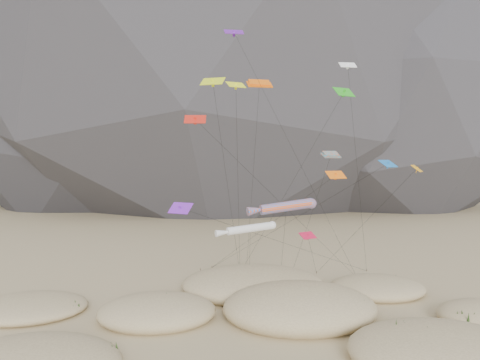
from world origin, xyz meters
The scene contains 9 objects.
ground centered at (0.00, 0.00, 0.00)m, with size 500.00×500.00×0.00m, color #CCB789.
dunes centered at (-1.68, 4.52, 0.74)m, with size 53.02×37.95×4.24m.
dune_grass centered at (-1.44, 4.25, 0.83)m, with size 42.46×27.55×1.45m.
kite_stakes centered at (3.37, 23.07, 0.15)m, with size 22.19×7.54×0.30m.
rainbow_tube_kite centered at (1.11, 7.70, 10.35)m, with size 7.20×15.52×11.16m.
white_tube_kite centered at (-2.70, 5.97, 8.50)m, with size 5.99×17.00×9.11m.
orange_parafoil centered at (-0.22, 15.14, 23.24)m, with size 2.94×14.62×24.00m.
multi_parafoil centered at (7.24, 12.48, 15.33)m, with size 2.88×11.95×15.94m.
delta_kites centered at (2.29, 10.96, 17.63)m, with size 26.46×20.05×28.45m.
Camera 1 is at (-8.30, -37.13, 15.07)m, focal length 35.00 mm.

